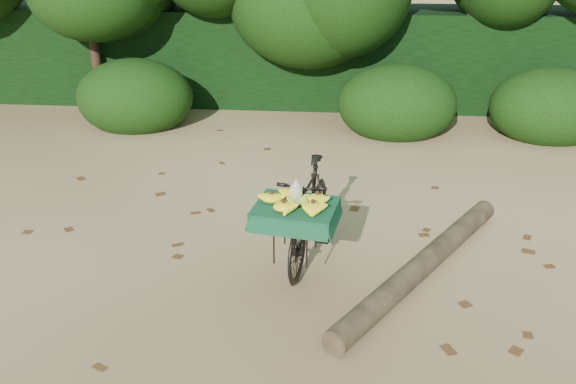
{
  "coord_description": "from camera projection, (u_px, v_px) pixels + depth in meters",
  "views": [
    {
      "loc": [
        0.59,
        -5.76,
        3.23
      ],
      "look_at": [
        0.11,
        -0.49,
        0.92
      ],
      "focal_mm": 38.0,
      "sensor_mm": 36.0,
      "label": 1
    }
  ],
  "objects": [
    {
      "name": "fallen_log",
      "position": [
        423.0,
        264.0,
        6.12
      ],
      "size": [
        1.95,
        2.86,
        0.23
      ],
      "primitive_type": "cylinder",
      "rotation": [
        1.57,
        0.0,
        -0.57
      ],
      "color": "brown",
      "rests_on": "ground"
    },
    {
      "name": "tree_row",
      "position": [
        276.0,
        1.0,
        10.87
      ],
      "size": [
        14.5,
        2.0,
        4.0
      ],
      "primitive_type": null,
      "color": "black",
      "rests_on": "ground"
    },
    {
      "name": "hedge_backdrop",
      "position": [
        314.0,
        55.0,
        11.98
      ],
      "size": [
        26.0,
        1.8,
        1.8
      ],
      "primitive_type": "cube",
      "color": "black",
      "rests_on": "ground"
    },
    {
      "name": "ground",
      "position": [
        282.0,
        251.0,
        6.6
      ],
      "size": [
        80.0,
        80.0,
        0.0
      ],
      "primitive_type": "plane",
      "color": "tan",
      "rests_on": "ground"
    },
    {
      "name": "vendor_bicycle",
      "position": [
        309.0,
        212.0,
        6.27
      ],
      "size": [
        0.89,
        1.85,
        1.04
      ],
      "rotation": [
        0.0,
        0.0,
        -0.16
      ],
      "color": "black",
      "rests_on": "ground"
    },
    {
      "name": "leaf_litter",
      "position": [
        288.0,
        224.0,
        7.19
      ],
      "size": [
        7.0,
        7.3,
        0.01
      ],
      "primitive_type": null,
      "color": "#4C2E14",
      "rests_on": "ground"
    },
    {
      "name": "bush_clumps",
      "position": [
        337.0,
        105.0,
        10.3
      ],
      "size": [
        8.8,
        1.7,
        0.9
      ],
      "primitive_type": null,
      "color": "black",
      "rests_on": "ground"
    }
  ]
}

